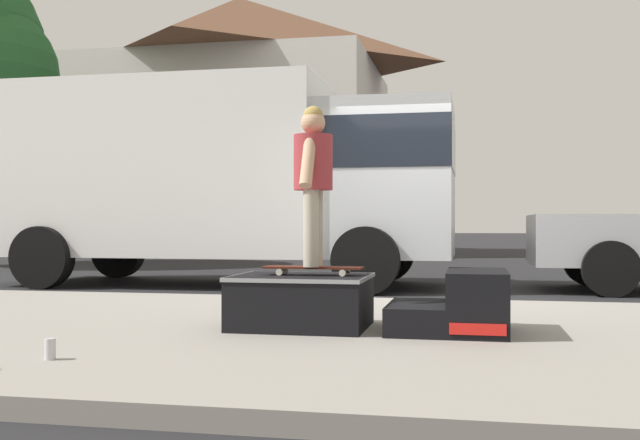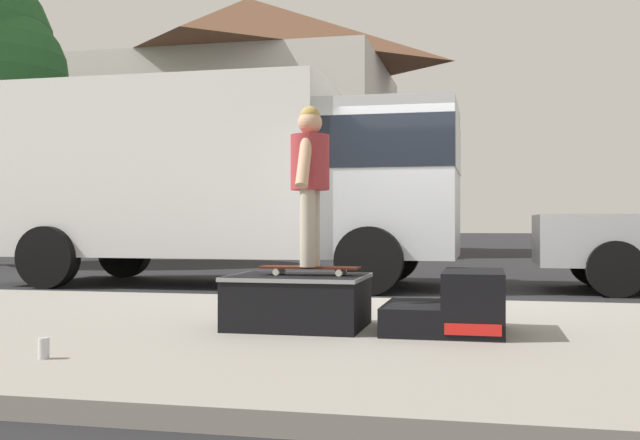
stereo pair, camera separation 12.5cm
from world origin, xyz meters
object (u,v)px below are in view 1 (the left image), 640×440
(skate_box, at_px, (302,300))
(box_truck, at_px, (226,174))
(soda_can, at_px, (50,349))
(kicker_ramp, at_px, (459,306))
(skateboard, at_px, (313,268))
(skater_kid, at_px, (313,172))

(skate_box, relative_size, box_truck, 0.15)
(skate_box, height_order, soda_can, skate_box)
(kicker_ramp, height_order, box_truck, box_truck)
(skateboard, relative_size, soda_can, 6.20)
(skate_box, distance_m, box_truck, 5.84)
(skate_box, relative_size, soda_can, 8.30)
(skate_box, bearing_deg, skater_kid, 12.85)
(box_truck, bearing_deg, skateboard, -64.36)
(skateboard, bearing_deg, soda_can, -126.90)
(skateboard, height_order, box_truck, box_truck)
(kicker_ramp, bearing_deg, soda_can, -145.25)
(skate_box, relative_size, skateboard, 1.34)
(skater_kid, bearing_deg, skate_box, -167.15)
(skateboard, distance_m, box_truck, 5.81)
(soda_can, relative_size, box_truck, 0.02)
(skateboard, bearing_deg, kicker_ramp, -1.04)
(skateboard, bearing_deg, skate_box, -167.15)
(skate_box, distance_m, kicker_ramp, 1.21)
(kicker_ramp, distance_m, skater_kid, 1.52)
(skate_box, height_order, skateboard, skateboard)
(skater_kid, xyz_separation_m, box_truck, (-2.47, 5.14, 0.36))
(soda_can, bearing_deg, skater_kid, 53.10)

